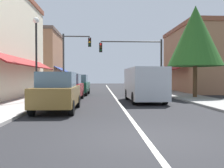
{
  "coord_description": "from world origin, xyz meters",
  "views": [
    {
      "loc": [
        -1.13,
        -6.21,
        1.53
      ],
      "look_at": [
        -0.27,
        12.36,
        1.05
      ],
      "focal_mm": 40.29,
      "sensor_mm": 36.0,
      "label": 1
    }
  ],
  "objects_px": {
    "parked_car_nearest_left": "(57,92)",
    "parked_car_second_left": "(68,87)",
    "traffic_signal_mast_arm": "(138,55)",
    "parked_car_third_left": "(78,85)",
    "tree_right_near": "(195,36)",
    "traffic_signal_left_corner": "(72,54)",
    "van_in_lane": "(144,84)",
    "street_lamp_left_near": "(36,46)"
  },
  "relations": [
    {
      "from": "parked_car_second_left",
      "to": "street_lamp_left_near",
      "type": "xyz_separation_m",
      "value": [
        -1.65,
        -1.71,
        2.51
      ]
    },
    {
      "from": "traffic_signal_left_corner",
      "to": "tree_right_near",
      "type": "relative_size",
      "value": 0.88
    },
    {
      "from": "parked_car_third_left",
      "to": "tree_right_near",
      "type": "bearing_deg",
      "value": -23.75
    },
    {
      "from": "parked_car_second_left",
      "to": "street_lamp_left_near",
      "type": "distance_m",
      "value": 3.46
    },
    {
      "from": "parked_car_third_left",
      "to": "tree_right_near",
      "type": "height_order",
      "value": "tree_right_near"
    },
    {
      "from": "parked_car_nearest_left",
      "to": "van_in_lane",
      "type": "distance_m",
      "value": 6.33
    },
    {
      "from": "street_lamp_left_near",
      "to": "parked_car_nearest_left",
      "type": "bearing_deg",
      "value": -63.09
    },
    {
      "from": "traffic_signal_mast_arm",
      "to": "parked_car_second_left",
      "type": "bearing_deg",
      "value": -127.95
    },
    {
      "from": "parked_car_nearest_left",
      "to": "traffic_signal_left_corner",
      "type": "xyz_separation_m",
      "value": [
        -0.84,
        13.77,
        2.96
      ]
    },
    {
      "from": "traffic_signal_left_corner",
      "to": "van_in_lane",
      "type": "bearing_deg",
      "value": -59.82
    },
    {
      "from": "parked_car_second_left",
      "to": "traffic_signal_mast_arm",
      "type": "distance_m",
      "value": 9.83
    },
    {
      "from": "traffic_signal_left_corner",
      "to": "tree_right_near",
      "type": "distance_m",
      "value": 12.12
    },
    {
      "from": "van_in_lane",
      "to": "street_lamp_left_near",
      "type": "height_order",
      "value": "street_lamp_left_near"
    },
    {
      "from": "parked_car_second_left",
      "to": "parked_car_third_left",
      "type": "xyz_separation_m",
      "value": [
        0.19,
        5.28,
        0.0
      ]
    },
    {
      "from": "parked_car_second_left",
      "to": "parked_car_third_left",
      "type": "height_order",
      "value": "same"
    },
    {
      "from": "parked_car_nearest_left",
      "to": "parked_car_third_left",
      "type": "height_order",
      "value": "same"
    },
    {
      "from": "parked_car_second_left",
      "to": "van_in_lane",
      "type": "xyz_separation_m",
      "value": [
        4.88,
        -1.08,
        0.27
      ]
    },
    {
      "from": "van_in_lane",
      "to": "street_lamp_left_near",
      "type": "distance_m",
      "value": 6.94
    },
    {
      "from": "parked_car_third_left",
      "to": "traffic_signal_mast_arm",
      "type": "bearing_deg",
      "value": 22.69
    },
    {
      "from": "tree_right_near",
      "to": "street_lamp_left_near",
      "type": "bearing_deg",
      "value": -165.11
    },
    {
      "from": "van_in_lane",
      "to": "street_lamp_left_near",
      "type": "xyz_separation_m",
      "value": [
        -6.53,
        -0.63,
        2.24
      ]
    },
    {
      "from": "parked_car_second_left",
      "to": "traffic_signal_left_corner",
      "type": "xyz_separation_m",
      "value": [
        -0.66,
        8.45,
        2.96
      ]
    },
    {
      "from": "parked_car_nearest_left",
      "to": "parked_car_second_left",
      "type": "distance_m",
      "value": 5.32
    },
    {
      "from": "traffic_signal_mast_arm",
      "to": "tree_right_near",
      "type": "relative_size",
      "value": 0.92
    },
    {
      "from": "parked_car_third_left",
      "to": "tree_right_near",
      "type": "xyz_separation_m",
      "value": [
        8.77,
        -4.17,
        3.63
      ]
    },
    {
      "from": "van_in_lane",
      "to": "parked_car_second_left",
      "type": "bearing_deg",
      "value": 166.47
    },
    {
      "from": "parked_car_nearest_left",
      "to": "traffic_signal_mast_arm",
      "type": "bearing_deg",
      "value": 66.37
    },
    {
      "from": "parked_car_second_left",
      "to": "van_in_lane",
      "type": "relative_size",
      "value": 0.79
    },
    {
      "from": "parked_car_second_left",
      "to": "van_in_lane",
      "type": "distance_m",
      "value": 5.0
    },
    {
      "from": "parked_car_second_left",
      "to": "parked_car_third_left",
      "type": "distance_m",
      "value": 5.28
    },
    {
      "from": "van_in_lane",
      "to": "traffic_signal_left_corner",
      "type": "relative_size",
      "value": 0.89
    },
    {
      "from": "tree_right_near",
      "to": "traffic_signal_mast_arm",
      "type": "bearing_deg",
      "value": 116.6
    },
    {
      "from": "parked_car_nearest_left",
      "to": "parked_car_third_left",
      "type": "relative_size",
      "value": 0.99
    },
    {
      "from": "traffic_signal_mast_arm",
      "to": "street_lamp_left_near",
      "type": "height_order",
      "value": "traffic_signal_mast_arm"
    },
    {
      "from": "tree_right_near",
      "to": "traffic_signal_left_corner",
      "type": "bearing_deg",
      "value": 142.69
    },
    {
      "from": "parked_car_nearest_left",
      "to": "van_in_lane",
      "type": "bearing_deg",
      "value": 42.17
    },
    {
      "from": "traffic_signal_mast_arm",
      "to": "tree_right_near",
      "type": "height_order",
      "value": "tree_right_near"
    },
    {
      "from": "traffic_signal_mast_arm",
      "to": "traffic_signal_left_corner",
      "type": "height_order",
      "value": "traffic_signal_left_corner"
    },
    {
      "from": "parked_car_nearest_left",
      "to": "traffic_signal_mast_arm",
      "type": "xyz_separation_m",
      "value": [
        5.62,
        12.75,
        2.79
      ]
    },
    {
      "from": "parked_car_third_left",
      "to": "van_in_lane",
      "type": "distance_m",
      "value": 7.91
    },
    {
      "from": "street_lamp_left_near",
      "to": "van_in_lane",
      "type": "bearing_deg",
      "value": 5.48
    },
    {
      "from": "parked_car_third_left",
      "to": "tree_right_near",
      "type": "distance_m",
      "value": 10.36
    }
  ]
}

